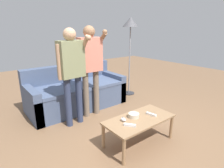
% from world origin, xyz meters
% --- Properties ---
extents(ground_plane, '(12.00, 12.00, 0.00)m').
position_xyz_m(ground_plane, '(0.00, 0.00, 0.00)').
color(ground_plane, brown).
extents(couch, '(1.93, 0.89, 0.84)m').
position_xyz_m(couch, '(-0.05, 1.45, 0.30)').
color(couch, '#475675').
rests_on(couch, ground).
extents(coffee_table, '(1.00, 0.49, 0.38)m').
position_xyz_m(coffee_table, '(0.04, -0.27, 0.34)').
color(coffee_table, '#997551').
rests_on(coffee_table, ground).
extents(snack_bowl, '(0.15, 0.15, 0.06)m').
position_xyz_m(snack_bowl, '(0.00, -0.19, 0.41)').
color(snack_bowl, beige).
rests_on(snack_bowl, coffee_table).
extents(game_remote_nunchuk, '(0.06, 0.09, 0.05)m').
position_xyz_m(game_remote_nunchuk, '(-0.19, -0.18, 0.41)').
color(game_remote_nunchuk, white).
rests_on(game_remote_nunchuk, coffee_table).
extents(floor_lamp, '(0.37, 0.37, 1.82)m').
position_xyz_m(floor_lamp, '(1.34, 1.35, 1.60)').
color(floor_lamp, '#2D2D33').
rests_on(floor_lamp, ground).
extents(player_left, '(0.49, 0.36, 1.59)m').
position_xyz_m(player_left, '(-0.42, 0.80, 1.00)').
color(player_left, '#2D3856').
rests_on(player_left, ground).
extents(player_center, '(0.48, 0.35, 1.63)m').
position_xyz_m(player_center, '(-0.01, 0.92, 1.02)').
color(player_center, '#756656').
rests_on(player_center, ground).
extents(game_remote_wand_near, '(0.12, 0.15, 0.03)m').
position_xyz_m(game_remote_wand_near, '(-0.21, -0.34, 0.40)').
color(game_remote_wand_near, white).
rests_on(game_remote_wand_near, coffee_table).
extents(game_remote_wand_far, '(0.06, 0.16, 0.03)m').
position_xyz_m(game_remote_wand_far, '(0.24, -0.30, 0.40)').
color(game_remote_wand_far, white).
rests_on(game_remote_wand_far, coffee_table).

